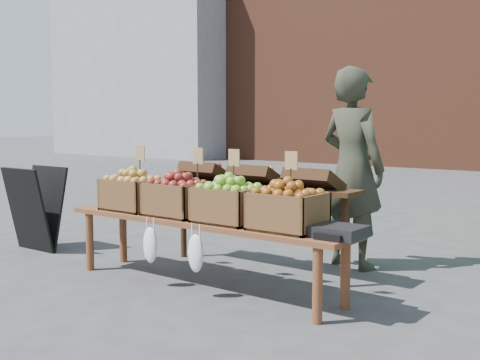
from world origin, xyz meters
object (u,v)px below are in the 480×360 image
Objects in this scene: crate_golden_apples at (133,194)px; crate_green_apples at (288,211)px; display_bench at (203,253)px; crate_russet_pears at (178,199)px; chalkboard_sign at (36,208)px; back_table at (256,214)px; crate_red_apples at (229,205)px; vendor at (353,168)px; weighing_scale at (339,231)px.

crate_green_apples is at bearing 0.00° from crate_golden_apples.
display_bench is 5.40× the size of crate_russet_pears.
chalkboard_sign reaches higher than crate_green_apples.
crate_red_apples is at bearing -70.11° from back_table.
display_bench is 0.93m from crate_golden_apples.
crate_russet_pears is (0.55, 0.00, 0.00)m from crate_golden_apples.
crate_red_apples reaches higher than display_bench.
back_table is at bearing 88.85° from display_bench.
weighing_scale is (0.61, -1.38, -0.32)m from vendor.
crate_red_apples is at bearing 180.00° from crate_green_apples.
weighing_scale is at bearing 0.00° from crate_green_apples.
display_bench is 0.51m from crate_red_apples.
crate_green_apples is at bearing 0.00° from display_bench.
crate_golden_apples is (1.51, -0.00, 0.26)m from chalkboard_sign.
display_bench is at bearing -1.12° from chalkboard_sign.
weighing_scale is at bearing 126.75° from vendor.
vendor reaches higher than chalkboard_sign.
chalkboard_sign is at bearing 179.98° from crate_red_apples.
crate_golden_apples reaches higher than weighing_scale.
back_table reaches higher than crate_red_apples.
crate_green_apples is at bearing -41.62° from back_table.
chalkboard_sign is 2.63m from crate_red_apples.
crate_russet_pears is at bearing -1.12° from chalkboard_sign.
crate_russet_pears is at bearing 180.00° from crate_red_apples.
chalkboard_sign is at bearing 179.98° from crate_green_apples.
crate_red_apples is 0.98m from weighing_scale.
crate_golden_apples and crate_green_apples have the same top height.
crate_golden_apples is 1.00× the size of crate_green_apples.
crate_russet_pears is at bearing 0.00° from crate_golden_apples.
weighing_scale is at bearing -1.11° from chalkboard_sign.
back_table is 4.20× the size of crate_golden_apples.
crate_red_apples is (-0.36, -1.38, -0.22)m from vendor.
crate_golden_apples is 1.47× the size of weighing_scale.
crate_russet_pears is (-0.29, -0.72, 0.19)m from back_table.
weighing_scale is (0.43, 0.00, -0.10)m from crate_green_apples.
display_bench is 5.40× the size of crate_golden_apples.
vendor is at bearing 23.79° from chalkboard_sign.
crate_russet_pears is at bearing 69.41° from vendor.
chalkboard_sign reaches higher than crate_russet_pears.
vendor is 1.00m from back_table.
crate_red_apples is (0.28, 0.00, 0.42)m from display_bench.
back_table is 0.76m from display_bench.
crate_green_apples is at bearing 0.00° from crate_red_apples.
crate_red_apples is (1.10, 0.00, 0.00)m from crate_golden_apples.
vendor is at bearing 75.29° from crate_red_apples.
chalkboard_sign is 1.79× the size of crate_russet_pears.
chalkboard_sign reaches higher than weighing_scale.
back_table reaches higher than crate_green_apples.
back_table reaches higher than display_bench.
display_bench is at bearing 180.00° from weighing_scale.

